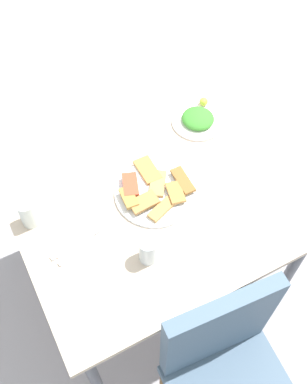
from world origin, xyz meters
name	(u,v)px	position (x,y,z in m)	size (l,w,h in m)	color
ground_plane	(153,275)	(0.00, 0.00, 0.00)	(6.00, 6.00, 0.00)	#A5A1AA
dining_table	(153,209)	(0.00, 0.00, 0.64)	(1.04, 0.92, 0.72)	beige
dining_chair	(227,372)	(0.04, 0.64, 0.50)	(0.45, 0.45, 0.90)	#4A6279
pide_platter	(154,191)	(-0.01, -0.02, 0.73)	(0.31, 0.32, 0.05)	white
salad_plate_greens	(198,119)	(-0.36, -0.26, 0.73)	(0.23, 0.23, 0.05)	white
soda_can	(28,213)	(0.44, -0.12, 0.78)	(0.07, 0.07, 0.12)	silver
drinking_glass	(148,250)	(0.13, 0.21, 0.77)	(0.07, 0.07, 0.11)	silver
paper_napkin	(77,249)	(0.34, 0.07, 0.72)	(0.15, 0.15, 0.00)	white
fork	(75,244)	(0.34, 0.05, 0.72)	(0.19, 0.02, 0.01)	silver
spoon	(79,252)	(0.34, 0.09, 0.72)	(0.16, 0.01, 0.01)	silver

